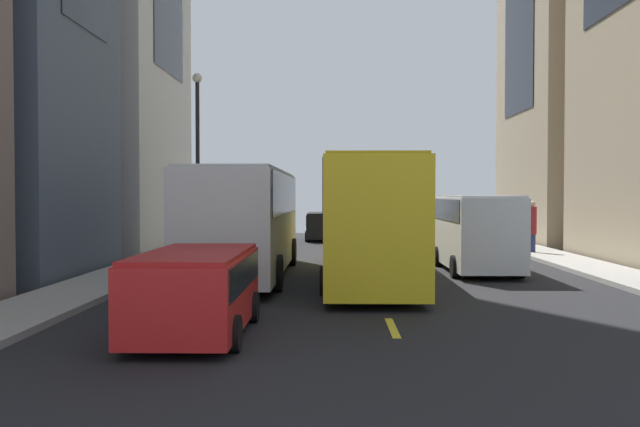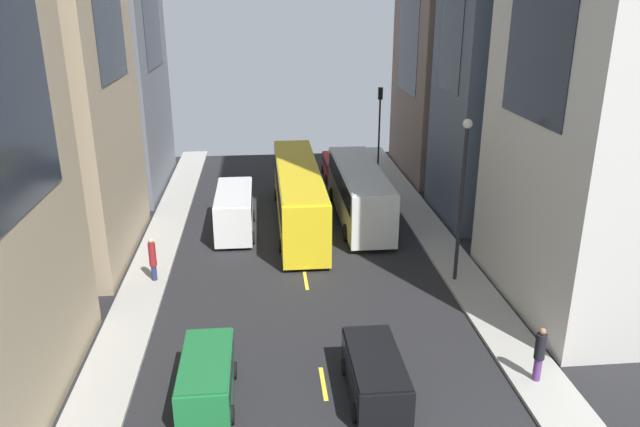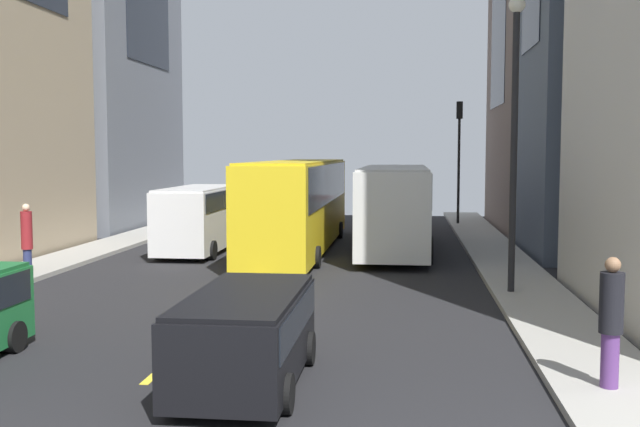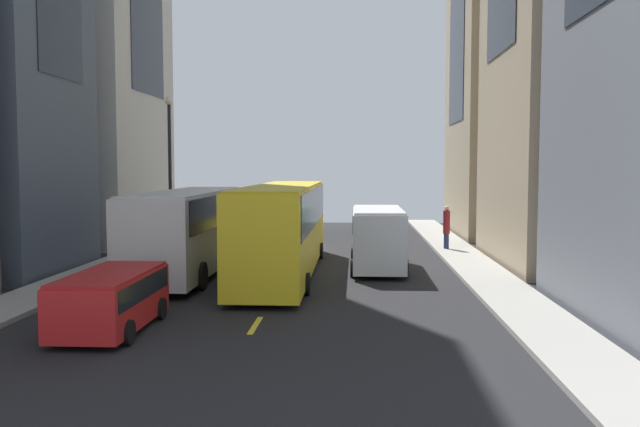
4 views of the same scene
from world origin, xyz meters
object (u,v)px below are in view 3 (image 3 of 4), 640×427
object	(u,v)px
city_bus_white	(395,201)
car_red_2	(393,210)
traffic_light_near_corner	(459,140)
streetcar_yellow	(299,198)
pedestrian_walking_far	(27,237)
delivery_van_white	(198,214)
car_black_0	(246,331)
pedestrian_waiting_curb	(611,318)

from	to	relation	value
city_bus_white	car_red_2	distance (m)	9.34
city_bus_white	car_red_2	xyz separation A→B (m)	(0.24, -9.27, -1.08)
car_red_2	traffic_light_near_corner	distance (m)	5.19
streetcar_yellow	traffic_light_near_corner	bearing A→B (deg)	-122.82
car_red_2	streetcar_yellow	bearing A→B (deg)	69.72
streetcar_yellow	pedestrian_walking_far	distance (m)	10.62
delivery_van_white	car_black_0	distance (m)	16.89
streetcar_yellow	car_black_0	xyz separation A→B (m)	(-1.57, 17.18, -1.19)
delivery_van_white	pedestrian_walking_far	size ratio (longest dim) A/B	2.66
city_bus_white	streetcar_yellow	world-z (taller)	streetcar_yellow
city_bus_white	car_black_0	world-z (taller)	city_bus_white
city_bus_white	pedestrian_waiting_curb	size ratio (longest dim) A/B	5.22
car_black_0	pedestrian_walking_far	world-z (taller)	pedestrian_walking_far
car_red_2	car_black_0	bearing A→B (deg)	85.79
pedestrian_walking_far	traffic_light_near_corner	world-z (taller)	traffic_light_near_corner
car_black_0	pedestrian_walking_far	size ratio (longest dim) A/B	1.92
streetcar_yellow	pedestrian_walking_far	world-z (taller)	streetcar_yellow
pedestrian_walking_far	city_bus_white	bearing A→B (deg)	100.94
city_bus_white	pedestrian_waiting_curb	world-z (taller)	city_bus_white
delivery_van_white	traffic_light_near_corner	distance (m)	16.44
car_black_0	pedestrian_waiting_curb	world-z (taller)	pedestrian_waiting_curb
car_black_0	car_red_2	size ratio (longest dim) A/B	0.96
streetcar_yellow	pedestrian_walking_far	xyz separation A→B (m)	(7.50, 7.48, -0.82)
city_bus_white	car_red_2	world-z (taller)	city_bus_white
streetcar_yellow	delivery_van_white	bearing A→B (deg)	17.20
car_red_2	pedestrian_walking_far	distance (m)	20.32
pedestrian_walking_far	delivery_van_white	bearing A→B (deg)	125.94
pedestrian_walking_far	pedestrian_waiting_curb	size ratio (longest dim) A/B	1.03
car_red_2	pedestrian_waiting_curb	world-z (taller)	pedestrian_waiting_curb
pedestrian_walking_far	pedestrian_waiting_curb	world-z (taller)	pedestrian_walking_far
city_bus_white	pedestrian_walking_far	distance (m)	13.72
city_bus_white	streetcar_yellow	distance (m)	3.79
car_red_2	delivery_van_white	bearing A→B (deg)	55.67
car_black_0	car_red_2	world-z (taller)	car_black_0
pedestrian_waiting_curb	traffic_light_near_corner	size ratio (longest dim) A/B	0.33
pedestrian_walking_far	pedestrian_waiting_curb	bearing A→B (deg)	33.65
delivery_van_white	streetcar_yellow	bearing A→B (deg)	-162.80
delivery_van_white	car_black_0	size ratio (longest dim) A/B	1.38
car_red_2	pedestrian_walking_far	size ratio (longest dim) A/B	2.01
streetcar_yellow	delivery_van_white	xyz separation A→B (m)	(3.81, 1.18, -0.61)
car_black_0	pedestrian_waiting_curb	bearing A→B (deg)	-179.15
city_bus_white	streetcar_yellow	bearing A→B (deg)	4.71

